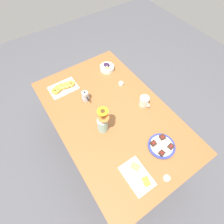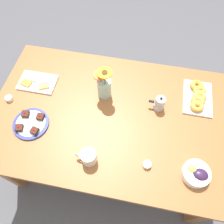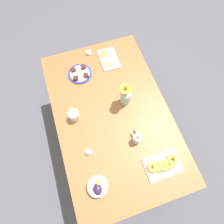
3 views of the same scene
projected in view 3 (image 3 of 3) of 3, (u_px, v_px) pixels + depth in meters
ground_plane at (112, 134)px, 2.24m from camera, size 6.00×6.00×0.00m
dining_table at (112, 117)px, 1.63m from camera, size 1.60×1.00×0.74m
coffee_mug at (74, 115)px, 1.50m from camera, size 0.12×0.09×0.10m
grape_bowl at (98, 186)px, 1.31m from camera, size 0.15×0.15×0.07m
cheese_platter at (108, 59)px, 1.76m from camera, size 0.26×0.17×0.03m
croissant_platter at (163, 165)px, 1.37m from camera, size 0.19×0.28×0.05m
jam_cup_honey at (89, 53)px, 1.79m from camera, size 0.05×0.05×0.03m
jam_cup_berry at (89, 152)px, 1.42m from camera, size 0.05×0.05×0.03m
dessert_plate at (80, 74)px, 1.70m from camera, size 0.23×0.23×0.05m
flower_vase at (125, 96)px, 1.52m from camera, size 0.12×0.11×0.26m
moka_pot at (137, 139)px, 1.42m from camera, size 0.11×0.07×0.12m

